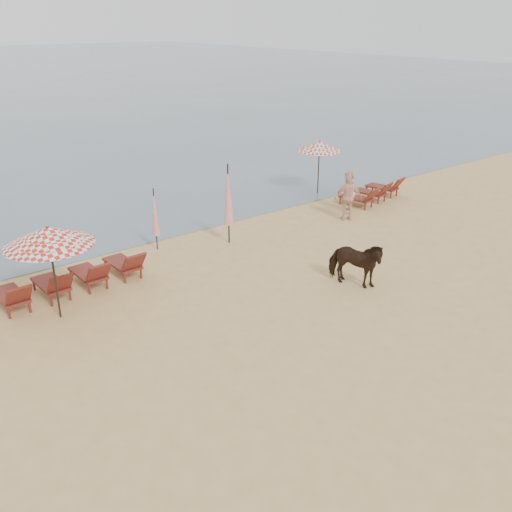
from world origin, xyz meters
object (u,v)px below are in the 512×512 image
at_px(umbrella_closed_left, 155,212).
at_px(beachgoer_right_a, 347,193).
at_px(lounger_cluster_right, 374,191).
at_px(cow, 355,263).
at_px(umbrella_open_left_a, 48,236).
at_px(beachgoer_right_b, 348,198).
at_px(lounger_cluster_left, 73,278).
at_px(umbrella_open_right, 320,146).
at_px(umbrella_closed_right, 228,195).

height_order(umbrella_closed_left, beachgoer_right_a, umbrella_closed_left).
xyz_separation_m(lounger_cluster_right, cow, (-6.37, -4.85, 0.28)).
relative_size(cow, beachgoer_right_a, 1.02).
relative_size(umbrella_open_left_a, beachgoer_right_a, 1.52).
bearing_deg(cow, umbrella_open_left_a, 130.96).
distance_m(umbrella_closed_left, cow, 6.39).
bearing_deg(beachgoer_right_b, cow, 80.61).
distance_m(cow, beachgoer_right_b, 5.51).
height_order(lounger_cluster_left, lounger_cluster_right, lounger_cluster_left).
relative_size(umbrella_open_left_a, beachgoer_right_b, 1.42).
relative_size(umbrella_open_left_a, cow, 1.49).
bearing_deg(lounger_cluster_left, umbrella_open_left_a, -127.49).
relative_size(umbrella_open_right, umbrella_closed_left, 1.10).
bearing_deg(umbrella_closed_right, beachgoer_right_a, -2.38).
bearing_deg(beachgoer_right_a, umbrella_open_left_a, -36.05).
xyz_separation_m(umbrella_open_right, umbrella_closed_right, (-6.17, -2.29, -0.37)).
relative_size(lounger_cluster_left, umbrella_closed_right, 1.45).
relative_size(cow, beachgoer_right_b, 0.95).
distance_m(umbrella_closed_right, cow, 4.88).
bearing_deg(umbrella_open_left_a, beachgoer_right_a, 16.52).
xyz_separation_m(umbrella_open_left_a, umbrella_open_right, (12.33, 3.80, -0.15)).
relative_size(umbrella_closed_left, beachgoer_right_b, 1.20).
bearing_deg(umbrella_open_left_a, umbrella_closed_right, 23.82).
xyz_separation_m(cow, beachgoer_right_a, (4.45, 4.50, 0.11)).
distance_m(umbrella_open_left_a, beachgoer_right_a, 11.56).
relative_size(umbrella_open_left_a, umbrella_open_right, 1.08).
distance_m(lounger_cluster_right, umbrella_closed_left, 9.36).
bearing_deg(beachgoer_right_b, umbrella_closed_right, 25.51).
relative_size(umbrella_closed_right, beachgoer_right_b, 1.57).
bearing_deg(beachgoer_right_b, lounger_cluster_left, 32.96).
relative_size(umbrella_open_left_a, umbrella_closed_left, 1.18).
xyz_separation_m(umbrella_closed_right, beachgoer_right_b, (4.67, -0.80, -0.77)).
xyz_separation_m(umbrella_closed_right, beachgoer_right_a, (5.25, -0.22, -0.83)).
distance_m(umbrella_open_left_a, umbrella_closed_right, 6.37).
distance_m(lounger_cluster_right, umbrella_open_left_a, 13.54).
height_order(umbrella_open_left_a, beachgoer_right_a, umbrella_open_left_a).
height_order(lounger_cluster_left, cow, cow).
bearing_deg(lounger_cluster_left, umbrella_closed_right, 2.31).
bearing_deg(umbrella_open_right, lounger_cluster_left, -142.48).
xyz_separation_m(umbrella_open_left_a, beachgoer_right_a, (11.41, 1.29, -1.35)).
height_order(umbrella_open_right, beachgoer_right_b, umbrella_open_right).
relative_size(lounger_cluster_left, beachgoer_right_b, 2.27).
distance_m(lounger_cluster_right, beachgoer_right_b, 2.70).
bearing_deg(umbrella_open_left_a, lounger_cluster_left, 64.52).
bearing_deg(beachgoer_right_b, umbrella_open_right, -80.53).
bearing_deg(umbrella_closed_left, umbrella_closed_right, -23.68).
bearing_deg(umbrella_closed_left, lounger_cluster_right, -4.96).
bearing_deg(umbrella_open_left_a, umbrella_open_right, 27.20).
relative_size(lounger_cluster_left, cow, 2.39).
height_order(lounger_cluster_left, umbrella_closed_left, umbrella_closed_left).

